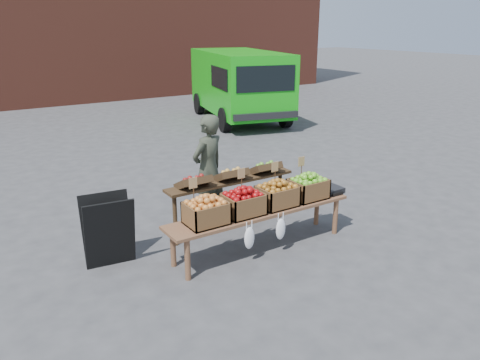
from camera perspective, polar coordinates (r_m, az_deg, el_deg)
ground at (r=7.43m, az=7.12°, el=-4.82°), size 80.00×80.00×0.00m
delivery_van at (r=14.85m, az=-0.10°, el=11.34°), size 3.26×5.12×2.12m
vendor at (r=7.09m, az=-3.91°, el=1.34°), size 0.71×0.58×1.67m
chalkboard_sign at (r=6.11m, az=-15.75°, el=-5.99°), size 0.65×0.41×0.93m
back_table at (r=6.82m, az=-1.12°, el=-2.16°), size 2.10×0.44×1.04m
display_bench at (r=6.37m, az=2.47°, el=-6.03°), size 2.70×0.56×0.57m
crate_golden_apples at (r=5.79m, az=-4.16°, el=-4.06°), size 0.50×0.40×0.28m
crate_russet_pears at (r=6.05m, az=0.40°, el=-2.97°), size 0.50×0.40×0.28m
crate_red_apples at (r=6.35m, az=4.54°, el=-1.97°), size 0.50×0.40×0.28m
crate_green_apples at (r=6.69m, az=8.29°, el=-1.05°), size 0.50×0.40×0.28m
weighing_scale at (r=6.99m, az=10.89°, el=-1.18°), size 0.34×0.30×0.08m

